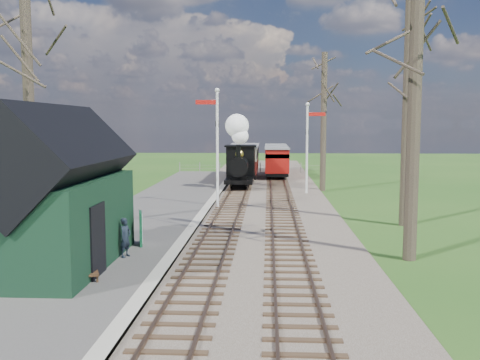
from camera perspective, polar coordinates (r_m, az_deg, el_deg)
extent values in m
plane|color=#255019|center=(12.23, -6.34, -15.08)|extent=(140.00, 140.00, 0.00)
ellipsoid|color=#385B23|center=(78.53, -17.30, -8.41)|extent=(57.60, 36.00, 16.20)
ellipsoid|color=#385B23|center=(79.90, 8.86, -10.40)|extent=(70.40, 44.00, 19.80)
ellipsoid|color=#385B23|center=(84.45, -3.84, -8.29)|extent=(64.00, 40.00, 18.00)
cube|color=brown|center=(33.54, 1.97, -1.46)|extent=(8.00, 60.00, 0.10)
cube|color=brown|center=(33.61, -1.10, -1.29)|extent=(0.07, 60.00, 0.12)
cube|color=brown|center=(33.55, 0.61, -1.30)|extent=(0.07, 60.00, 0.12)
cube|color=#38281C|center=(33.59, -0.25, -1.37)|extent=(1.60, 60.00, 0.09)
cube|color=brown|center=(33.53, 3.34, -1.31)|extent=(0.07, 60.00, 0.12)
cube|color=brown|center=(33.55, 5.05, -1.32)|extent=(0.07, 60.00, 0.12)
cube|color=#38281C|center=(33.54, 4.19, -1.39)|extent=(1.60, 60.00, 0.09)
cube|color=#474442|center=(26.18, -8.94, -3.52)|extent=(5.00, 44.00, 0.20)
cube|color=#B2AD9E|center=(25.80, -3.93, -3.59)|extent=(0.40, 44.00, 0.21)
cube|color=black|center=(16.72, -18.85, -4.29)|extent=(3.00, 6.00, 2.60)
cube|color=black|center=(16.50, -19.07, 2.04)|extent=(3.25, 6.30, 3.25)
cube|color=black|center=(15.34, -14.91, -6.22)|extent=(0.06, 1.20, 2.00)
cylinder|color=silver|center=(27.41, -2.43, 3.07)|extent=(0.14, 0.14, 6.00)
sphere|color=silver|center=(27.43, -2.46, 9.55)|extent=(0.24, 0.24, 0.24)
cube|color=#B7140F|center=(27.46, -3.61, 8.29)|extent=(1.10, 0.08, 0.22)
cube|color=black|center=(27.38, -2.44, 6.00)|extent=(0.18, 0.06, 0.30)
cylinder|color=silver|center=(33.38, 7.15, 3.12)|extent=(0.14, 0.14, 5.50)
sphere|color=silver|center=(33.36, 7.22, 8.01)|extent=(0.24, 0.24, 0.24)
cube|color=#B7140F|center=(33.39, 8.15, 6.97)|extent=(1.10, 0.08, 0.22)
cube|color=black|center=(33.35, 7.18, 5.09)|extent=(0.18, 0.06, 0.30)
cylinder|color=#382D23|center=(22.28, -21.62, 8.42)|extent=(0.41, 0.41, 11.00)
cylinder|color=#382D23|center=(17.93, 18.21, 10.84)|extent=(0.42, 0.42, 12.00)
cylinder|color=#382D23|center=(24.00, 17.39, 7.17)|extent=(0.40, 0.40, 10.00)
cylinder|color=#382D23|center=(35.44, 8.90, 6.09)|extent=(0.39, 0.39, 9.00)
cube|color=slate|center=(47.42, 1.08, 1.57)|extent=(12.60, 0.02, 0.01)
cube|color=slate|center=(47.45, 1.08, 1.21)|extent=(12.60, 0.02, 0.02)
cylinder|color=slate|center=(47.44, 1.08, 1.27)|extent=(0.08, 0.08, 1.00)
cube|color=black|center=(36.07, -0.01, 0.08)|extent=(1.83, 4.31, 0.27)
cylinder|color=black|center=(35.34, -0.07, 1.54)|extent=(1.18, 2.80, 1.18)
cube|color=black|center=(37.26, 0.09, 1.93)|extent=(1.94, 1.72, 2.15)
cylinder|color=black|center=(34.21, -0.17, 3.02)|extent=(0.30, 0.30, 0.86)
sphere|color=#B59235|center=(35.61, -0.04, 2.79)|extent=(0.56, 0.56, 0.56)
sphere|color=white|center=(34.16, 0.00, 4.73)|extent=(1.08, 1.08, 1.08)
sphere|color=white|center=(34.27, -0.33, 5.82)|extent=(1.51, 1.51, 1.51)
cylinder|color=black|center=(34.83, -0.95, -0.36)|extent=(0.11, 0.69, 0.69)
cylinder|color=black|center=(34.78, 0.70, -0.37)|extent=(0.11, 0.69, 0.69)
cube|color=black|center=(42.05, 0.42, 0.78)|extent=(2.05, 7.54, 0.32)
cube|color=maroon|center=(41.99, 0.42, 1.65)|extent=(2.15, 7.54, 0.97)
cube|color=beige|center=(41.93, 0.42, 2.97)|extent=(2.15, 7.54, 0.97)
cube|color=slate|center=(41.91, 0.42, 3.71)|extent=(2.26, 7.75, 0.13)
cube|color=black|center=(43.14, 3.94, 0.82)|extent=(1.75, 4.61, 0.28)
cube|color=maroon|center=(43.09, 3.95, 1.55)|extent=(1.84, 4.61, 0.83)
cube|color=beige|center=(43.03, 3.95, 2.65)|extent=(1.84, 4.61, 0.83)
cube|color=slate|center=(43.01, 3.96, 3.27)|extent=(1.94, 4.79, 0.11)
cube|color=black|center=(48.62, 3.84, 1.40)|extent=(1.75, 4.61, 0.28)
cube|color=maroon|center=(48.57, 3.84, 2.05)|extent=(1.84, 4.61, 0.83)
cube|color=beige|center=(48.52, 3.85, 3.03)|extent=(1.84, 4.61, 0.83)
cube|color=slate|center=(48.50, 3.85, 3.57)|extent=(1.94, 4.79, 0.11)
cube|color=#0F4A2A|center=(18.96, -10.55, -5.09)|extent=(0.28, 0.79, 1.17)
cube|color=silver|center=(18.96, -10.39, -5.08)|extent=(0.19, 0.67, 0.95)
cube|color=#432A17|center=(15.41, -15.66, -9.21)|extent=(0.81, 1.30, 0.05)
cube|color=#432A17|center=(15.34, -16.30, -8.36)|extent=(0.52, 1.18, 0.54)
cube|color=#432A17|center=(14.91, -15.82, -10.21)|extent=(0.05, 0.05, 0.18)
cube|color=#432A17|center=(15.98, -15.49, -9.10)|extent=(0.05, 0.05, 0.18)
imported|color=black|center=(17.36, -12.12, -6.01)|extent=(0.44, 0.53, 1.24)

